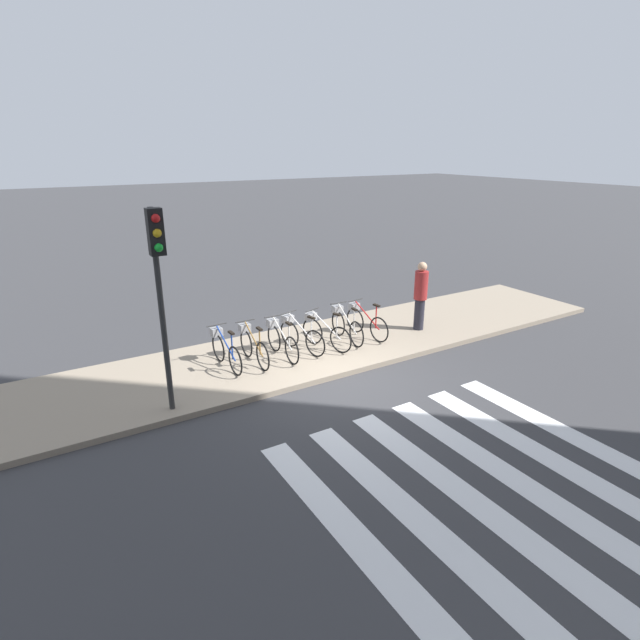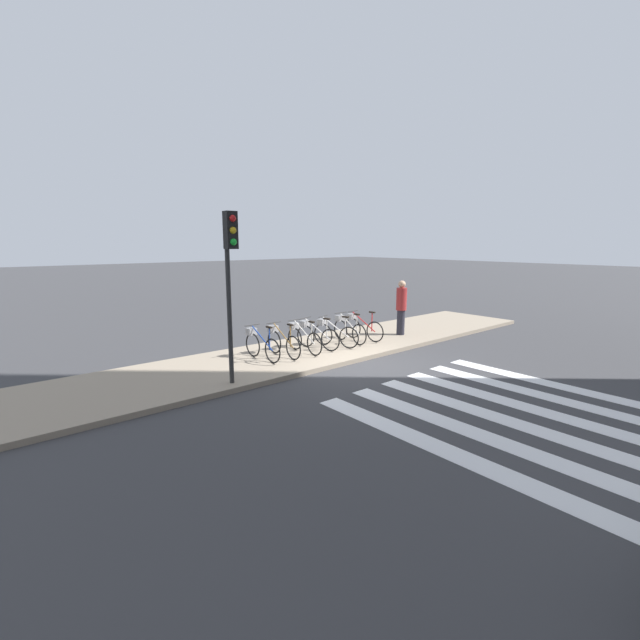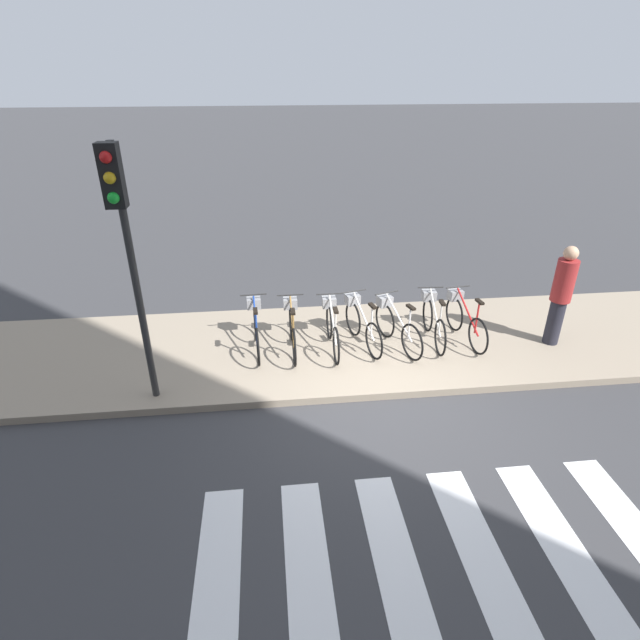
{
  "view_description": "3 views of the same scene",
  "coord_description": "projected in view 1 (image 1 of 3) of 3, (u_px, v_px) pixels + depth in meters",
  "views": [
    {
      "loc": [
        -5.22,
        -7.98,
        4.67
      ],
      "look_at": [
        -0.04,
        0.62,
        1.15
      ],
      "focal_mm": 28.0,
      "sensor_mm": 36.0,
      "label": 1
    },
    {
      "loc": [
        -7.61,
        -7.72,
        3.13
      ],
      "look_at": [
        -0.12,
        1.24,
        1.01
      ],
      "focal_mm": 24.0,
      "sensor_mm": 36.0,
      "label": 2
    },
    {
      "loc": [
        -1.59,
        -6.02,
        4.54
      ],
      "look_at": [
        -0.82,
        1.0,
        0.9
      ],
      "focal_mm": 28.0,
      "sensor_mm": 36.0,
      "label": 3
    }
  ],
  "objects": [
    {
      "name": "ground_plane",
      "position": [
        337.0,
        379.0,
        10.54
      ],
      "size": [
        120.0,
        120.0,
        0.0
      ],
      "primitive_type": "plane",
      "color": "#38383A"
    },
    {
      "name": "sidewalk",
      "position": [
        301.0,
        352.0,
        11.78
      ],
      "size": [
        17.48,
        3.12,
        0.12
      ],
      "color": "gray",
      "rests_on": "ground_plane"
    },
    {
      "name": "road_crosswalk",
      "position": [
        586.0,
        553.0,
        6.04
      ],
      "size": [
        4.95,
        8.0,
        0.01
      ],
      "color": "silver",
      "rests_on": "ground_plane"
    },
    {
      "name": "parked_bicycle_0",
      "position": [
        224.0,
        348.0,
        10.74
      ],
      "size": [
        0.46,
        1.51,
        0.93
      ],
      "color": "black",
      "rests_on": "sidewalk"
    },
    {
      "name": "parked_bicycle_1",
      "position": [
        252.0,
        344.0,
        10.97
      ],
      "size": [
        0.46,
        1.51,
        0.93
      ],
      "color": "black",
      "rests_on": "sidewalk"
    },
    {
      "name": "parked_bicycle_2",
      "position": [
        281.0,
        339.0,
        11.28
      ],
      "size": [
        0.46,
        1.51,
        0.93
      ],
      "color": "black",
      "rests_on": "sidewalk"
    },
    {
      "name": "parked_bicycle_3",
      "position": [
        299.0,
        333.0,
        11.6
      ],
      "size": [
        0.53,
        1.48,
        0.93
      ],
      "color": "black",
      "rests_on": "sidewalk"
    },
    {
      "name": "parked_bicycle_4",
      "position": [
        323.0,
        330.0,
        11.78
      ],
      "size": [
        0.6,
        1.45,
        0.93
      ],
      "color": "black",
      "rests_on": "sidewalk"
    },
    {
      "name": "parked_bicycle_5",
      "position": [
        345.0,
        324.0,
        12.23
      ],
      "size": [
        0.46,
        1.51,
        0.93
      ],
      "color": "black",
      "rests_on": "sidewalk"
    },
    {
      "name": "parked_bicycle_6",
      "position": [
        364.0,
        320.0,
        12.48
      ],
      "size": [
        0.46,
        1.5,
        0.93
      ],
      "color": "black",
      "rests_on": "sidewalk"
    },
    {
      "name": "pedestrian",
      "position": [
        420.0,
        294.0,
        12.78
      ],
      "size": [
        0.34,
        0.34,
        1.79
      ],
      "color": "#23232D",
      "rests_on": "sidewalk"
    },
    {
      "name": "traffic_light",
      "position": [
        159.0,
        271.0,
        8.19
      ],
      "size": [
        0.24,
        0.4,
        3.63
      ],
      "color": "#2D2D2D",
      "rests_on": "sidewalk"
    }
  ]
}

